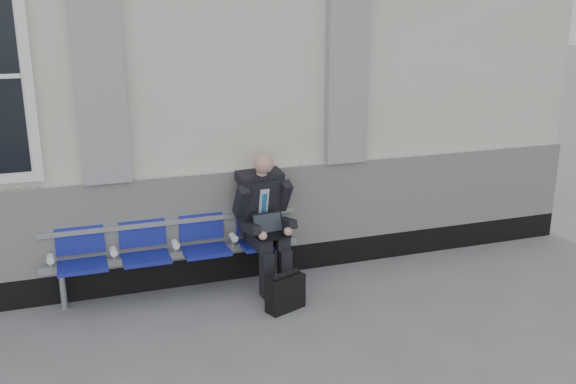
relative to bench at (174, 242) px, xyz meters
name	(u,v)px	position (x,y,z in m)	size (l,w,h in m)	color
bench	(174,242)	(0.00, 0.00, 0.00)	(2.60, 0.47, 0.91)	#9EA0A3
businessman	(264,215)	(0.91, -0.13, 0.22)	(0.60, 0.80, 1.43)	black
briefcase	(285,292)	(0.93, -0.75, -0.37)	(0.42, 0.29, 0.40)	black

